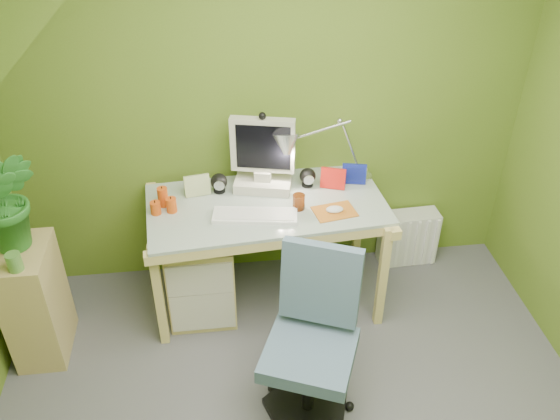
{
  "coord_description": "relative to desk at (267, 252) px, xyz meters",
  "views": [
    {
      "loc": [
        -0.33,
        -1.65,
        2.7
      ],
      "look_at": [
        0.0,
        1.0,
        0.85
      ],
      "focal_mm": 38.0,
      "sensor_mm": 36.0,
      "label": 1
    }
  ],
  "objects": [
    {
      "name": "desk_lamp",
      "position": [
        0.45,
        0.18,
        0.7
      ],
      "size": [
        0.6,
        0.26,
        0.65
      ],
      "primitive_type": null,
      "rotation": [
        0.0,
        0.0,
        0.0
      ],
      "color": "silver",
      "rests_on": "desk"
    },
    {
      "name": "task_chair",
      "position": [
        0.11,
        -0.91,
        0.07
      ],
      "size": [
        0.65,
        0.65,
        0.9
      ],
      "primitive_type": null,
      "rotation": [
        0.0,
        0.0,
        -0.4
      ],
      "color": "#455C71",
      "rests_on": "floor"
    },
    {
      "name": "radiator",
      "position": [
        1.01,
        0.27,
        -0.18
      ],
      "size": [
        0.4,
        0.18,
        0.39
      ],
      "primitive_type": "cube",
      "rotation": [
        0.0,
        0.0,
        0.05
      ],
      "color": "silver",
      "rests_on": "floor"
    },
    {
      "name": "potted_plant",
      "position": [
        -1.35,
        -0.22,
        0.65
      ],
      "size": [
        0.33,
        0.27,
        0.59
      ],
      "primitive_type": "imported",
      "rotation": [
        0.0,
        0.0,
        -0.02
      ],
      "color": "#2A7326",
      "rests_on": "side_ledge"
    },
    {
      "name": "photo_frame_red",
      "position": [
        0.42,
        0.12,
        0.44
      ],
      "size": [
        0.15,
        0.07,
        0.13
      ],
      "primitive_type": "cube",
      "rotation": [
        0.0,
        0.0,
        -0.34
      ],
      "color": "red",
      "rests_on": "desk"
    },
    {
      "name": "green_cup",
      "position": [
        -1.33,
        -0.42,
        0.4
      ],
      "size": [
        0.08,
        0.08,
        0.1
      ],
      "primitive_type": "cylinder",
      "rotation": [
        0.0,
        0.0,
        -0.01
      ],
      "color": "#528838",
      "rests_on": "side_ledge"
    },
    {
      "name": "monitor",
      "position": [
        0.0,
        0.18,
        0.64
      ],
      "size": [
        0.43,
        0.31,
        0.53
      ],
      "primitive_type": null,
      "rotation": [
        0.0,
        0.0,
        -0.23
      ],
      "color": "beige",
      "rests_on": "desk"
    },
    {
      "name": "speaker_right",
      "position": [
        0.27,
        0.16,
        0.43
      ],
      "size": [
        0.1,
        0.1,
        0.12
      ],
      "primitive_type": null,
      "rotation": [
        0.0,
        0.0,
        -0.03
      ],
      "color": "black",
      "rests_on": "desk"
    },
    {
      "name": "candle_cluster",
      "position": [
        -0.6,
        0.01,
        0.43
      ],
      "size": [
        0.18,
        0.17,
        0.12
      ],
      "primitive_type": null,
      "rotation": [
        0.0,
        0.0,
        0.24
      ],
      "color": "#D34B12",
      "rests_on": "desk"
    },
    {
      "name": "amber_tumbler",
      "position": [
        0.18,
        -0.08,
        0.42
      ],
      "size": [
        0.09,
        0.09,
        0.09
      ],
      "primitive_type": "cylinder",
      "rotation": [
        0.0,
        0.0,
        0.24
      ],
      "color": "#994116",
      "rests_on": "desk"
    },
    {
      "name": "side_ledge",
      "position": [
        -1.35,
        -0.27,
        -0.01
      ],
      "size": [
        0.27,
        0.42,
        0.73
      ],
      "primitive_type": "cube",
      "color": "tan",
      "rests_on": "floor"
    },
    {
      "name": "mouse",
      "position": [
        0.38,
        -0.14,
        0.39
      ],
      "size": [
        0.1,
        0.07,
        0.03
      ],
      "primitive_type": "ellipsoid",
      "rotation": [
        0.0,
        0.0,
        0.01
      ],
      "color": "silver",
      "rests_on": "mousepad"
    },
    {
      "name": "photo_frame_green",
      "position": [
        -0.4,
        0.14,
        0.44
      ],
      "size": [
        0.15,
        0.05,
        0.13
      ],
      "primitive_type": "cube",
      "rotation": [
        0.0,
        0.0,
        0.16
      ],
      "color": "#B6C486",
      "rests_on": "desk"
    },
    {
      "name": "mousepad",
      "position": [
        0.38,
        -0.14,
        0.38
      ],
      "size": [
        0.26,
        0.21,
        0.01
      ],
      "primitive_type": "cube",
      "rotation": [
        0.0,
        0.0,
        0.18
      ],
      "color": "#B5641C",
      "rests_on": "desk"
    },
    {
      "name": "keyboard",
      "position": [
        -0.08,
        -0.14,
        0.39
      ],
      "size": [
        0.5,
        0.22,
        0.02
      ],
      "primitive_type": "cube",
      "rotation": [
        0.0,
        0.0,
        -0.15
      ],
      "color": "white",
      "rests_on": "desk"
    },
    {
      "name": "photo_frame_blue",
      "position": [
        0.56,
        0.16,
        0.44
      ],
      "size": [
        0.15,
        0.05,
        0.13
      ],
      "primitive_type": "cube",
      "rotation": [
        0.0,
        0.0,
        -0.23
      ],
      "color": "navy",
      "rests_on": "desk"
    },
    {
      "name": "speaker_left",
      "position": [
        -0.27,
        0.16,
        0.43
      ],
      "size": [
        0.11,
        0.11,
        0.12
      ],
      "primitive_type": null,
      "rotation": [
        0.0,
        0.0,
        -0.12
      ],
      "color": "black",
      "rests_on": "desk"
    },
    {
      "name": "desk",
      "position": [
        0.0,
        0.0,
        0.0
      ],
      "size": [
        1.45,
        0.81,
        0.75
      ],
      "primitive_type": null,
      "rotation": [
        0.0,
        0.0,
        0.08
      ],
      "color": "#D5BF70",
      "rests_on": "floor"
    },
    {
      "name": "wall_back",
      "position": [
        0.05,
        0.37,
        0.83
      ],
      "size": [
        3.2,
        0.01,
        2.4
      ],
      "primitive_type": "cube",
      "color": "olive",
      "rests_on": "floor"
    }
  ]
}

